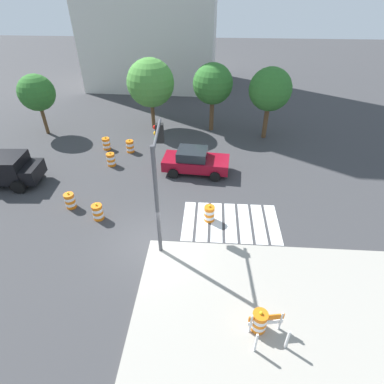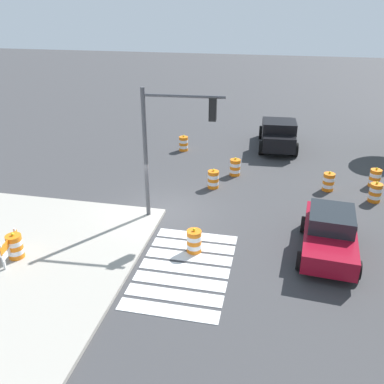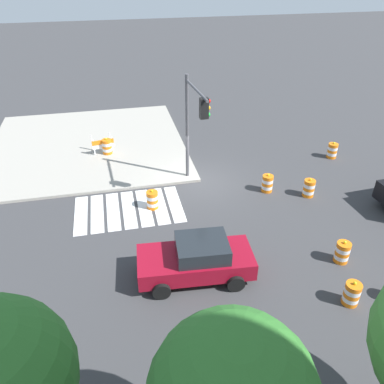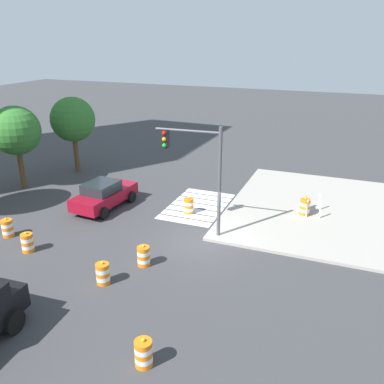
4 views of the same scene
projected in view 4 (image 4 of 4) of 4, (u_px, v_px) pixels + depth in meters
name	position (u px, v px, depth m)	size (l,w,h in m)	color
ground_plane	(203.00, 241.00, 20.40)	(120.00, 120.00, 0.00)	#38383A
sidewalk_corner	(337.00, 212.00, 23.53)	(12.00, 12.00, 0.15)	#9E998E
crosswalk_stripes	(198.00, 206.00, 24.49)	(5.10, 3.20, 0.02)	silver
sports_car	(104.00, 195.00, 24.01)	(4.43, 2.40, 1.63)	maroon
traffic_barrel_near_corner	(144.00, 256.00, 18.09)	(0.56, 0.56, 1.02)	orange
traffic_barrel_crosswalk_end	(144.00, 353.00, 12.60)	(0.56, 0.56, 1.02)	orange
traffic_barrel_median_near	(27.00, 243.00, 19.26)	(0.56, 0.56, 1.02)	orange
traffic_barrel_median_far	(7.00, 228.00, 20.70)	(0.56, 0.56, 1.02)	orange
traffic_barrel_lane_center	(103.00, 274.00, 16.77)	(0.56, 0.56, 1.02)	orange
traffic_barrel_opposite_curb	(189.00, 206.00, 23.36)	(0.56, 0.56, 1.02)	orange
traffic_barrel_on_sidewalk	(305.00, 207.00, 22.86)	(0.56, 0.56, 1.02)	orange
construction_barricade	(309.00, 204.00, 22.96)	(1.35, 0.97, 1.00)	silver
traffic_light_pole	(197.00, 161.00, 19.62)	(0.56, 3.29, 5.50)	#4C4C51
street_tree_streetside_mid	(73.00, 120.00, 29.43)	(3.18, 3.18, 5.46)	brown
street_tree_corner_lot	(16.00, 131.00, 26.15)	(3.14, 3.14, 5.41)	brown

